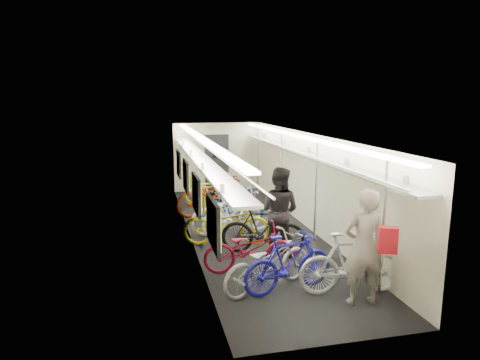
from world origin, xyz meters
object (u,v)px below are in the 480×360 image
bicycle_0 (268,263)px  passenger_mid (279,211)px  backpack (388,240)px  bicycle_1 (289,263)px  passenger_near (363,247)px

bicycle_0 → passenger_mid: (0.72, 1.64, 0.44)m
passenger_mid → backpack: 3.16m
bicycle_1 → backpack: 1.81m
bicycle_1 → passenger_mid: 1.86m
passenger_near → passenger_mid: size_ratio=1.01×
backpack → bicycle_0: bearing=155.1°
bicycle_1 → passenger_mid: bearing=-25.2°
passenger_near → backpack: size_ratio=4.97×
bicycle_0 → passenger_mid: bearing=-48.2°
backpack → passenger_mid: bearing=123.7°
passenger_mid → backpack: bearing=139.7°
bicycle_1 → passenger_near: (1.00, -0.66, 0.43)m
bicycle_0 → passenger_near: bearing=-145.7°
passenger_near → passenger_mid: passenger_near is taller
passenger_mid → bicycle_0: bearing=104.7°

